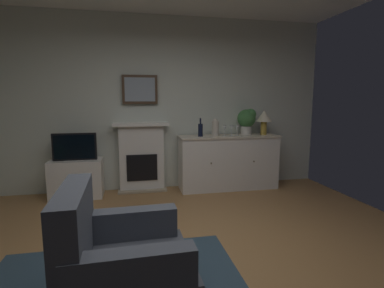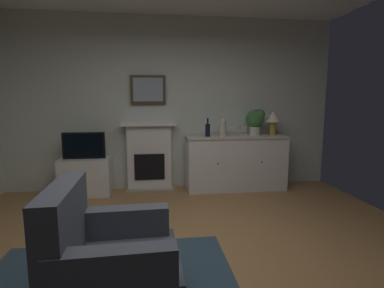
# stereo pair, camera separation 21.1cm
# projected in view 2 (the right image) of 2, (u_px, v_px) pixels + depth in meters

# --- Properties ---
(ground_plane) EXTENTS (5.41, 5.18, 0.10)m
(ground_plane) POSITION_uv_depth(u_px,v_px,m) (191.00, 275.00, 2.57)
(ground_plane) COLOR #9E7042
(ground_plane) RESTS_ON ground
(wall_rear) EXTENTS (5.41, 0.06, 2.78)m
(wall_rear) POSITION_uv_depth(u_px,v_px,m) (171.00, 104.00, 4.87)
(wall_rear) COLOR silver
(wall_rear) RESTS_ON ground_plane
(fireplace_unit) EXTENTS (0.87, 0.30, 1.10)m
(fireplace_unit) POSITION_uv_depth(u_px,v_px,m) (149.00, 156.00, 4.82)
(fireplace_unit) COLOR white
(fireplace_unit) RESTS_ON ground_plane
(framed_picture) EXTENTS (0.55, 0.04, 0.45)m
(framed_picture) POSITION_uv_depth(u_px,v_px,m) (148.00, 90.00, 4.71)
(framed_picture) COLOR #473323
(sideboard_cabinet) EXTENTS (1.63, 0.49, 0.88)m
(sideboard_cabinet) POSITION_uv_depth(u_px,v_px,m) (236.00, 163.00, 4.85)
(sideboard_cabinet) COLOR white
(sideboard_cabinet) RESTS_ON ground_plane
(table_lamp) EXTENTS (0.26, 0.26, 0.40)m
(table_lamp) POSITION_uv_depth(u_px,v_px,m) (273.00, 118.00, 4.82)
(table_lamp) COLOR #B79338
(table_lamp) RESTS_ON sideboard_cabinet
(wine_bottle) EXTENTS (0.08, 0.08, 0.29)m
(wine_bottle) POSITION_uv_depth(u_px,v_px,m) (208.00, 130.00, 4.67)
(wine_bottle) COLOR black
(wine_bottle) RESTS_ON sideboard_cabinet
(wine_glass_left) EXTENTS (0.07, 0.07, 0.16)m
(wine_glass_left) POSITION_uv_depth(u_px,v_px,m) (232.00, 129.00, 4.73)
(wine_glass_left) COLOR silver
(wine_glass_left) RESTS_ON sideboard_cabinet
(wine_glass_center) EXTENTS (0.07, 0.07, 0.16)m
(wine_glass_center) POSITION_uv_depth(u_px,v_px,m) (239.00, 129.00, 4.72)
(wine_glass_center) COLOR silver
(wine_glass_center) RESTS_ON sideboard_cabinet
(wine_glass_right) EXTENTS (0.07, 0.07, 0.16)m
(wine_glass_right) POSITION_uv_depth(u_px,v_px,m) (245.00, 128.00, 4.77)
(wine_glass_right) COLOR silver
(wine_glass_right) RESTS_ON sideboard_cabinet
(vase_decorative) EXTENTS (0.11, 0.11, 0.28)m
(vase_decorative) POSITION_uv_depth(u_px,v_px,m) (223.00, 128.00, 4.68)
(vase_decorative) COLOR beige
(vase_decorative) RESTS_ON sideboard_cabinet
(tv_cabinet) EXTENTS (0.75, 0.42, 0.57)m
(tv_cabinet) POSITION_uv_depth(u_px,v_px,m) (86.00, 176.00, 4.57)
(tv_cabinet) COLOR white
(tv_cabinet) RESTS_ON ground_plane
(tv_set) EXTENTS (0.62, 0.07, 0.40)m
(tv_set) POSITION_uv_depth(u_px,v_px,m) (84.00, 146.00, 4.48)
(tv_set) COLOR black
(tv_set) RESTS_ON tv_cabinet
(potted_plant_small) EXTENTS (0.30, 0.30, 0.43)m
(potted_plant_small) POSITION_uv_depth(u_px,v_px,m) (256.00, 120.00, 4.83)
(potted_plant_small) COLOR beige
(potted_plant_small) RESTS_ON sideboard_cabinet
(armchair) EXTENTS (0.83, 0.80, 0.92)m
(armchair) POSITION_uv_depth(u_px,v_px,m) (108.00, 263.00, 1.96)
(armchair) COLOR #474C56
(armchair) RESTS_ON ground_plane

